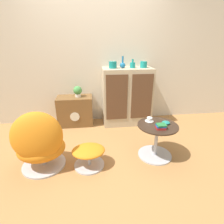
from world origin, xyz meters
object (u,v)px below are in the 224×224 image
Objects in this scene: vase_leftmost at (113,65)px; book_stack at (161,126)px; sideboard at (127,97)px; vase_rightmost at (144,64)px; vase_inner_left at (123,65)px; bowl at (166,123)px; coffee_table at (156,139)px; ottoman at (89,153)px; vase_inner_right at (133,65)px; teacup at (149,120)px; egg_chair at (40,143)px; potted_plant at (78,91)px; tv_console at (75,111)px.

vase_leftmost is 1.08× the size of book_stack.
sideboard is 0.66m from vase_rightmost.
vase_leftmost reaches higher than vase_rightmost.
sideboard is 8.48× the size of vase_rightmost.
vase_inner_left reaches higher than bowl.
coffee_table is 4.22× the size of book_stack.
vase_leftmost reaches higher than ottoman.
teacup is at bearing -88.80° from vase_inner_right.
ottoman is at bearing -117.47° from vase_inner_left.
vase_leftmost is 1.09× the size of vase_rightmost.
egg_chair reaches higher than potted_plant.
potted_plant is 1.67× the size of teacup.
vase_inner_right reaches higher than sideboard.
potted_plant is 1.87× the size of bowl.
sideboard is 9.97× the size of bowl.
ottoman is 2.09× the size of potted_plant.
vase_inner_left is 1.44m from book_stack.
vase_inner_right is (0.09, 0.00, 0.59)m from sideboard.
egg_chair is 5.83× the size of vase_leftmost.
teacup is 0.95× the size of book_stack.
tv_console reaches higher than book_stack.
tv_console is at bearing 178.33° from vase_rightmost.
tv_console is (-1.00, 0.04, -0.26)m from sideboard.
vase_inner_left reaches higher than vase_leftmost.
tv_console is at bearing 74.98° from egg_chair.
coffee_table is (1.18, -1.20, -0.02)m from tv_console.
tv_console is 1.25m from vase_inner_left.
sideboard is 0.60m from vase_inner_left.
vase_inner_left is 1.36m from bowl.
sideboard is 1.04m from teacup.
tv_console is at bearing 134.59° from coffee_table.
sideboard is 0.66m from vase_leftmost.
egg_chair is 1.65m from bowl.
bowl is (0.40, -1.14, -0.63)m from vase_inner_left.
vase_inner_left is (1.24, 1.23, 0.77)m from egg_chair.
vase_inner_left is 1.62× the size of vase_rightmost.
bowl is (0.12, 0.02, 0.24)m from coffee_table.
book_stack is 0.18m from bowl.
egg_chair is at bearing -108.02° from potted_plant.
vase_inner_left is at bearing 180.00° from vase_rightmost.
egg_chair is 1.37m from potted_plant.
vase_inner_right is at bearing 91.20° from teacup.
tv_console is at bearing 135.94° from teacup.
egg_chair is 1.47m from teacup.
vase_inner_left is at bearing 0.00° from vase_leftmost.
egg_chair is at bearing 178.79° from book_stack.
vase_leftmost is 1.43m from bowl.
ottoman is 1.65m from vase_leftmost.
sideboard is at bearing -2.35° from vase_inner_left.
book_stack is at bearing -81.79° from sideboard.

